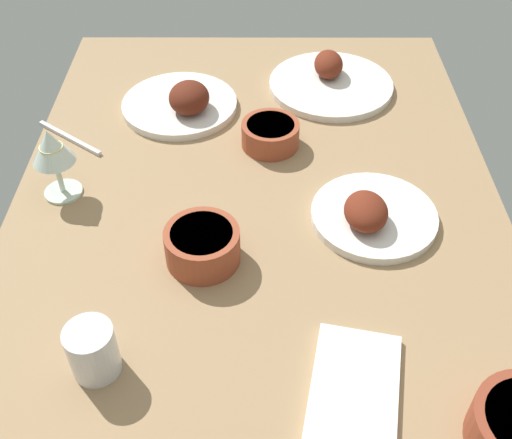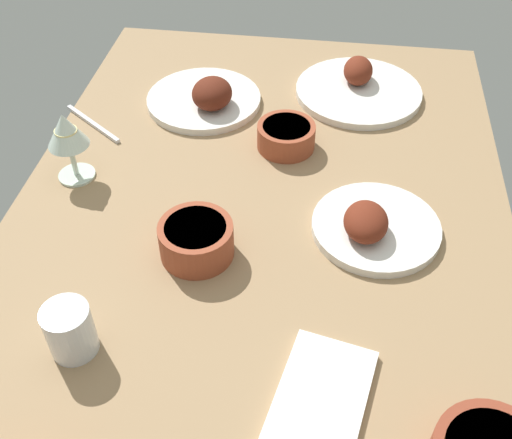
# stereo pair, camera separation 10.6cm
# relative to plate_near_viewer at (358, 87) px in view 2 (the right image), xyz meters

# --- Properties ---
(dining_table) EXTENTS (1.40, 0.90, 0.04)m
(dining_table) POSITION_rel_plate_near_viewer_xyz_m (-0.46, 0.17, -0.04)
(dining_table) COLOR #937551
(dining_table) RESTS_ON ground
(plate_near_viewer) EXTENTS (0.28, 0.28, 0.07)m
(plate_near_viewer) POSITION_rel_plate_near_viewer_xyz_m (0.00, 0.00, 0.00)
(plate_near_viewer) COLOR silver
(plate_near_viewer) RESTS_ON dining_table
(plate_center_main) EXTENTS (0.22, 0.22, 0.07)m
(plate_center_main) POSITION_rel_plate_near_viewer_xyz_m (-0.45, -0.03, 0.00)
(plate_center_main) COLOR silver
(plate_center_main) RESTS_ON dining_table
(plate_far_side) EXTENTS (0.25, 0.25, 0.08)m
(plate_far_side) POSITION_rel_plate_near_viewer_xyz_m (-0.10, 0.33, 0.01)
(plate_far_side) COLOR silver
(plate_far_side) RESTS_ON dining_table
(bowl_sauce) EXTENTS (0.12, 0.12, 0.05)m
(bowl_sauce) POSITION_rel_plate_near_viewer_xyz_m (-0.22, 0.14, 0.01)
(bowl_sauce) COLOR brown
(bowl_sauce) RESTS_ON dining_table
(bowl_cream) EXTENTS (0.12, 0.12, 0.06)m
(bowl_cream) POSITION_rel_plate_near_viewer_xyz_m (-0.54, 0.26, 0.02)
(bowl_cream) COLOR brown
(bowl_cream) RESTS_ON dining_table
(wine_glass) EXTENTS (0.08, 0.08, 0.14)m
(wine_glass) POSITION_rel_plate_near_viewer_xyz_m (-0.37, 0.53, 0.08)
(wine_glass) COLOR silver
(wine_glass) RESTS_ON dining_table
(water_tumbler) EXTENTS (0.07, 0.07, 0.08)m
(water_tumbler) POSITION_rel_plate_near_viewer_xyz_m (-0.75, 0.39, 0.03)
(water_tumbler) COLOR silver
(water_tumbler) RESTS_ON dining_table
(folded_napkin) EXTENTS (0.22, 0.16, 0.01)m
(folded_napkin) POSITION_rel_plate_near_viewer_xyz_m (-0.79, 0.03, -0.01)
(folded_napkin) COLOR white
(folded_napkin) RESTS_ON dining_table
(fork_loose) EXTENTS (0.12, 0.15, 0.01)m
(fork_loose) POSITION_rel_plate_near_viewer_xyz_m (-0.21, 0.55, -0.01)
(fork_loose) COLOR silver
(fork_loose) RESTS_ON dining_table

